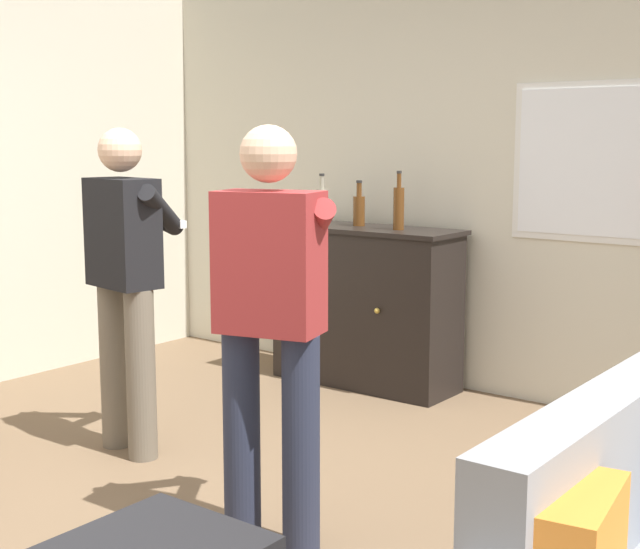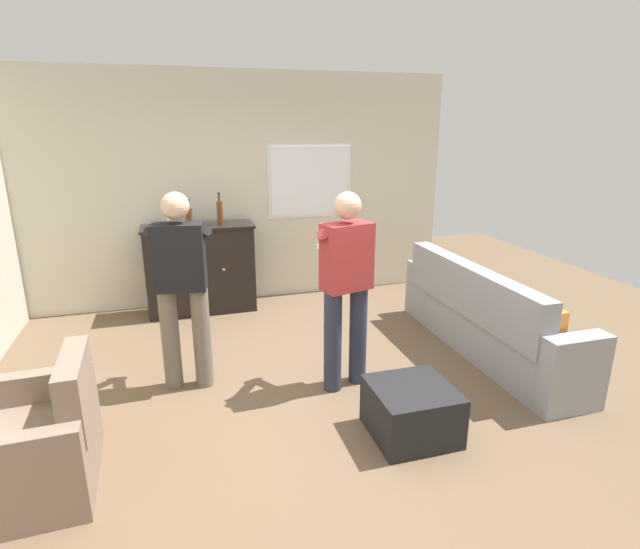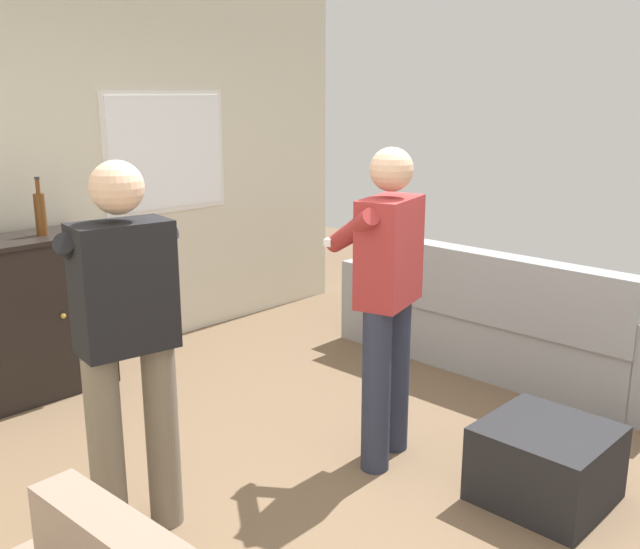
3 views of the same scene
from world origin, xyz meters
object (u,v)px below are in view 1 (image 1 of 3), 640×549
bottle_spirits_clear (399,207)px  person_standing_right (271,317)px  sideboard_cabinet (366,306)px  bottle_wine_green (322,205)px  bottle_liquor_amber (359,209)px  person_standing_left (126,275)px

bottle_spirits_clear → person_standing_right: (0.80, -2.17, -0.26)m
sideboard_cabinet → bottle_spirits_clear: (0.26, -0.02, 0.67)m
bottle_wine_green → bottle_liquor_amber: (0.26, 0.07, -0.02)m
bottle_liquor_amber → bottle_spirits_clear: bearing=-9.9°
bottle_spirits_clear → person_standing_right: 2.33m
bottle_liquor_amber → bottle_spirits_clear: 0.36m
sideboard_cabinet → bottle_spirits_clear: 0.72m
bottle_spirits_clear → person_standing_right: size_ratio=0.22×
sideboard_cabinet → bottle_wine_green: (-0.34, -0.03, 0.66)m
sideboard_cabinet → bottle_liquor_amber: (-0.09, 0.04, 0.64)m
sideboard_cabinet → person_standing_left: (-0.23, -1.82, 0.41)m
bottle_liquor_amber → person_standing_right: bearing=-62.8°
bottle_wine_green → bottle_liquor_amber: bottle_wine_green is taller
sideboard_cabinet → person_standing_left: size_ratio=0.76×
sideboard_cabinet → person_standing_left: person_standing_left is taller
person_standing_right → sideboard_cabinet: bearing=115.8°
bottle_spirits_clear → person_standing_left: person_standing_left is taller
bottle_wine_green → person_standing_left: (0.11, -1.79, -0.25)m
bottle_spirits_clear → person_standing_right: person_standing_right is taller
sideboard_cabinet → bottle_liquor_amber: 0.64m
bottle_spirits_clear → person_standing_left: (-0.50, -1.80, -0.26)m
bottle_liquor_amber → person_standing_left: 1.88m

